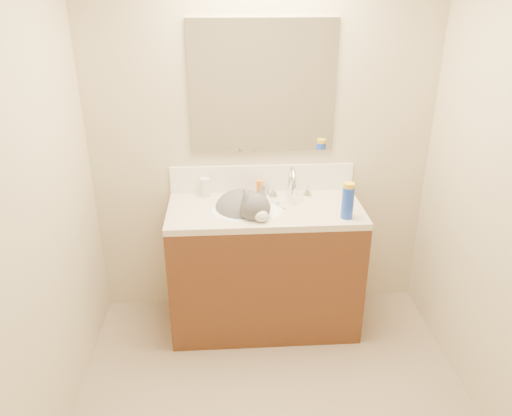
{
  "coord_description": "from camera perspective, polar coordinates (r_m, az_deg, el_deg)",
  "views": [
    {
      "loc": [
        -0.24,
        -1.81,
        2.14
      ],
      "look_at": [
        -0.06,
        0.92,
        0.88
      ],
      "focal_mm": 35.0,
      "sensor_mm": 36.0,
      "label": 1
    }
  ],
  "objects": [
    {
      "name": "mirror",
      "position": [
        3.11,
        0.75,
        13.59
      ],
      "size": [
        0.9,
        0.02,
        0.8
      ],
      "primitive_type": "cube",
      "color": "white",
      "rests_on": "room_shell"
    },
    {
      "name": "room_shell",
      "position": [
        1.94,
        3.58,
        4.97
      ],
      "size": [
        2.24,
        2.54,
        2.52
      ],
      "color": "#C4B391",
      "rests_on": "ground"
    },
    {
      "name": "toothbrush_head",
      "position": [
        3.1,
        2.54,
        0.47
      ],
      "size": [
        0.03,
        0.03,
        0.02
      ],
      "primitive_type": "cube",
      "rotation": [
        0.0,
        0.0,
        0.51
      ],
      "color": "#5F7DCB",
      "rests_on": "counter_slab"
    },
    {
      "name": "basin",
      "position": [
        3.07,
        -1.14,
        -1.4
      ],
      "size": [
        0.45,
        0.36,
        0.14
      ],
      "primitive_type": "ellipsoid",
      "color": "white",
      "rests_on": "vanity_cabinet"
    },
    {
      "name": "cat",
      "position": [
        3.06,
        -1.28,
        -0.25
      ],
      "size": [
        0.49,
        0.52,
        0.35
      ],
      "rotation": [
        0.0,
        0.0,
        0.43
      ],
      "color": "#494749",
      "rests_on": "basin"
    },
    {
      "name": "counter_slab",
      "position": [
        3.08,
        1.05,
        -0.26
      ],
      "size": [
        1.2,
        0.55,
        0.04
      ],
      "primitive_type": "cube",
      "color": "beige",
      "rests_on": "vanity_cabinet"
    },
    {
      "name": "vanity_cabinet",
      "position": [
        3.29,
        0.99,
        -7.07
      ],
      "size": [
        1.2,
        0.55,
        0.82
      ],
      "primitive_type": "cube",
      "color": "#512B15",
      "rests_on": "ground"
    },
    {
      "name": "amber_bottle",
      "position": [
        3.23,
        0.42,
        2.34
      ],
      "size": [
        0.05,
        0.05,
        0.1
      ],
      "primitive_type": "cylinder",
      "rotation": [
        0.0,
        0.0,
        0.32
      ],
      "color": "orange",
      "rests_on": "counter_slab"
    },
    {
      "name": "silver_jar",
      "position": [
        3.25,
        1.05,
        2.11
      ],
      "size": [
        0.07,
        0.07,
        0.06
      ],
      "primitive_type": "cylinder",
      "rotation": [
        0.0,
        0.0,
        -0.38
      ],
      "color": "#B7B7BC",
      "rests_on": "counter_slab"
    },
    {
      "name": "pill_label",
      "position": [
        3.24,
        -5.8,
        2.16
      ],
      "size": [
        0.06,
        0.06,
        0.04
      ],
      "primitive_type": "cylinder",
      "rotation": [
        0.0,
        0.0,
        -0.02
      ],
      "color": "#D16522",
      "rests_on": "pill_bottle"
    },
    {
      "name": "pill_bottle",
      "position": [
        3.23,
        -5.81,
        2.39
      ],
      "size": [
        0.07,
        0.07,
        0.12
      ],
      "primitive_type": "cylinder",
      "rotation": [
        0.0,
        0.0,
        -0.02
      ],
      "color": "silver",
      "rests_on": "counter_slab"
    },
    {
      "name": "backsplash",
      "position": [
        3.28,
        0.69,
        3.42
      ],
      "size": [
        1.2,
        0.02,
        0.18
      ],
      "primitive_type": "cube",
      "color": "white",
      "rests_on": "counter_slab"
    },
    {
      "name": "spray_can",
      "position": [
        2.95,
        10.42,
        0.61
      ],
      "size": [
        0.09,
        0.09,
        0.19
      ],
      "primitive_type": "cylinder",
      "rotation": [
        0.0,
        0.0,
        0.29
      ],
      "color": "blue",
      "rests_on": "counter_slab"
    },
    {
      "name": "toothbrush",
      "position": [
        3.1,
        2.54,
        0.43
      ],
      "size": [
        0.09,
        0.14,
        0.01
      ],
      "primitive_type": "cube",
      "rotation": [
        0.0,
        0.0,
        0.51
      ],
      "color": "silver",
      "rests_on": "counter_slab"
    },
    {
      "name": "faucet",
      "position": [
        3.18,
        4.1,
        2.6
      ],
      "size": [
        0.28,
        0.2,
        0.21
      ],
      "color": "silver",
      "rests_on": "counter_slab"
    },
    {
      "name": "spray_cap",
      "position": [
        2.91,
        10.58,
        2.46
      ],
      "size": [
        0.08,
        0.08,
        0.04
      ],
      "primitive_type": "cylinder",
      "rotation": [
        0.0,
        0.0,
        0.29
      ],
      "color": "yellow",
      "rests_on": "spray_can"
    }
  ]
}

